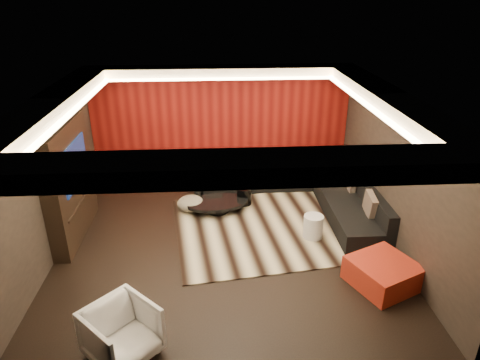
{
  "coord_description": "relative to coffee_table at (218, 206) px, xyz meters",
  "views": [
    {
      "loc": [
        -0.17,
        -6.72,
        4.38
      ],
      "look_at": [
        0.3,
        0.6,
        1.05
      ],
      "focal_mm": 32.0,
      "sensor_mm": 36.0,
      "label": 1
    }
  ],
  "objects": [
    {
      "name": "tv_screen",
      "position": [
        -2.56,
        -0.72,
        1.32
      ],
      "size": [
        0.04,
        1.3,
        0.8
      ],
      "primitive_type": "cube",
      "color": "black",
      "rests_on": "ground"
    },
    {
      "name": "soffit_left",
      "position": [
        -2.57,
        -1.32,
        2.56
      ],
      "size": [
        0.6,
        4.8,
        0.22
      ],
      "primitive_type": "cube",
      "color": "silver",
      "rests_on": "ground"
    },
    {
      "name": "tv_shelf",
      "position": [
        -2.56,
        -0.72,
        0.57
      ],
      "size": [
        0.04,
        1.6,
        0.04
      ],
      "primitive_type": "cube",
      "color": "black",
      "rests_on": "ground"
    },
    {
      "name": "cove_right",
      "position": [
        2.49,
        -1.32,
        2.47
      ],
      "size": [
        0.08,
        4.8,
        0.04
      ],
      "primitive_type": "cube",
      "color": "#FFD899",
      "rests_on": "ground"
    },
    {
      "name": "cove_back",
      "position": [
        0.13,
        1.04,
        2.47
      ],
      "size": [
        4.8,
        0.08,
        0.04
      ],
      "primitive_type": "cube",
      "color": "#FFD899",
      "rests_on": "ground"
    },
    {
      "name": "wall_left",
      "position": [
        -2.88,
        -1.32,
        1.27
      ],
      "size": [
        0.02,
        6.0,
        2.8
      ],
      "primitive_type": "cube",
      "color": "black",
      "rests_on": "ground"
    },
    {
      "name": "armchair",
      "position": [
        -1.27,
        -3.82,
        0.24
      ],
      "size": [
        1.14,
        1.14,
        0.74
      ],
      "primitive_type": "imported",
      "rotation": [
        0.0,
        0.0,
        0.79
      ],
      "color": "silver",
      "rests_on": "floor"
    },
    {
      "name": "red_feature_wall",
      "position": [
        0.13,
        1.65,
        1.27
      ],
      "size": [
        5.98,
        0.05,
        2.78
      ],
      "primitive_type": "cube",
      "color": "#6B0C0A",
      "rests_on": "ground"
    },
    {
      "name": "wall_back",
      "position": [
        0.13,
        1.69,
        1.27
      ],
      "size": [
        6.0,
        0.02,
        2.8
      ],
      "primitive_type": "cube",
      "color": "black",
      "rests_on": "ground"
    },
    {
      "name": "soffit_front",
      "position": [
        0.13,
        -4.02,
        2.56
      ],
      "size": [
        6.0,
        0.6,
        0.22
      ],
      "primitive_type": "cube",
      "color": "silver",
      "rests_on": "ground"
    },
    {
      "name": "cove_front",
      "position": [
        0.13,
        -3.68,
        2.47
      ],
      "size": [
        4.8,
        0.08,
        0.04
      ],
      "primitive_type": "cube",
      "color": "#FFD899",
      "rests_on": "ground"
    },
    {
      "name": "orange_ottoman",
      "position": [
        2.6,
        -2.6,
        0.07
      ],
      "size": [
        1.23,
        1.23,
        0.41
      ],
      "primitive_type": "cube",
      "rotation": [
        0.0,
        0.0,
        0.43
      ],
      "color": "maroon",
      "rests_on": "floor"
    },
    {
      "name": "cove_left",
      "position": [
        -2.23,
        -1.32,
        2.47
      ],
      "size": [
        0.08,
        4.8,
        0.04
      ],
      "primitive_type": "cube",
      "color": "#FFD899",
      "rests_on": "ground"
    },
    {
      "name": "ceiling",
      "position": [
        0.13,
        -1.32,
        2.68
      ],
      "size": [
        6.0,
        6.0,
        0.02
      ],
      "primitive_type": "cube",
      "color": "silver",
      "rests_on": "ground"
    },
    {
      "name": "tv_surround",
      "position": [
        -2.72,
        -0.72,
        0.97
      ],
      "size": [
        0.3,
        2.0,
        2.2
      ],
      "primitive_type": "cube",
      "color": "black",
      "rests_on": "ground"
    },
    {
      "name": "wall_right",
      "position": [
        3.14,
        -1.32,
        1.27
      ],
      "size": [
        0.02,
        6.0,
        2.8
      ],
      "primitive_type": "cube",
      "color": "black",
      "rests_on": "ground"
    },
    {
      "name": "sectional_sofa",
      "position": [
        1.87,
        0.55,
        0.13
      ],
      "size": [
        3.65,
        3.5,
        0.75
      ],
      "color": "black",
      "rests_on": "floor"
    },
    {
      "name": "floor",
      "position": [
        0.13,
        -1.32,
        -0.14
      ],
      "size": [
        6.0,
        6.0,
        0.02
      ],
      "primitive_type": "cube",
      "color": "black",
      "rests_on": "ground"
    },
    {
      "name": "drum_stool",
      "position": [
        0.59,
        0.29,
        0.08
      ],
      "size": [
        0.43,
        0.43,
        0.39
      ],
      "primitive_type": "cylinder",
      "rotation": [
        0.0,
        0.0,
        0.42
      ],
      "color": "black",
      "rests_on": "rug"
    },
    {
      "name": "soffit_back",
      "position": [
        0.13,
        1.38,
        2.56
      ],
      "size": [
        6.0,
        0.6,
        0.22
      ],
      "primitive_type": "cube",
      "color": "silver",
      "rests_on": "ground"
    },
    {
      "name": "soffit_right",
      "position": [
        2.83,
        -1.32,
        2.56
      ],
      "size": [
        0.6,
        4.8,
        0.22
      ],
      "primitive_type": "cube",
      "color": "silver",
      "rests_on": "ground"
    },
    {
      "name": "throw_pillows",
      "position": [
        2.07,
        0.35,
        0.49
      ],
      "size": [
        3.23,
        2.77,
        0.5
      ],
      "color": "#C2A58E",
      "rests_on": "sectional_sofa"
    },
    {
      "name": "striped_pouf",
      "position": [
        -0.57,
        0.07,
        0.04
      ],
      "size": [
        0.59,
        0.59,
        0.31
      ],
      "primitive_type": "ellipsoid",
      "rotation": [
        0.0,
        0.0,
        -0.04
      ],
      "color": "beige",
      "rests_on": "rug"
    },
    {
      "name": "coffee_table",
      "position": [
        0.0,
        0.0,
        0.0
      ],
      "size": [
        1.53,
        1.53,
        0.22
      ],
      "primitive_type": "cylinder",
      "rotation": [
        0.0,
        0.0,
        0.18
      ],
      "color": "black",
      "rests_on": "rug"
    },
    {
      "name": "rug",
      "position": [
        1.18,
        -0.72,
        -0.12
      ],
      "size": [
        4.36,
        3.5,
        0.02
      ],
      "primitive_type": "cube",
      "rotation": [
        0.0,
        0.0,
        0.13
      ],
      "color": "#BEB08B",
      "rests_on": "floor"
    },
    {
      "name": "white_side_table",
      "position": [
        1.79,
        -1.14,
        0.1
      ],
      "size": [
        0.4,
        0.4,
        0.46
      ],
      "primitive_type": "cylinder",
      "rotation": [
        0.0,
        0.0,
        -0.09
      ],
      "color": "silver",
      "rests_on": "floor"
    }
  ]
}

